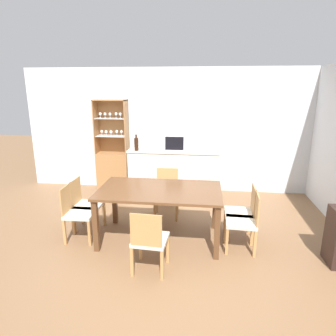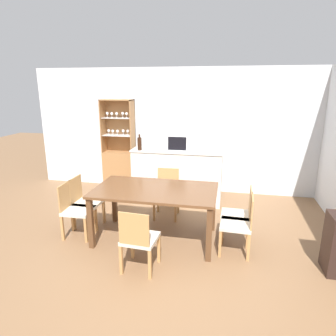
{
  "view_description": "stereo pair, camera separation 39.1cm",
  "coord_description": "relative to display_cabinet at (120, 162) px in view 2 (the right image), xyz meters",
  "views": [
    {
      "loc": [
        0.42,
        -3.6,
        2.2
      ],
      "look_at": [
        -0.16,
        1.14,
        0.87
      ],
      "focal_mm": 32.0,
      "sensor_mm": 36.0,
      "label": 1
    },
    {
      "loc": [
        0.81,
        -3.53,
        2.2
      ],
      "look_at": [
        -0.16,
        1.14,
        0.87
      ],
      "focal_mm": 32.0,
      "sensor_mm": 36.0,
      "label": 2
    }
  ],
  "objects": [
    {
      "name": "dining_chair_side_left_far",
      "position": [
        0.15,
        -1.93,
        -0.16
      ],
      "size": [
        0.4,
        0.4,
        0.82
      ],
      "rotation": [
        0.0,
        0.0,
        -1.58
      ],
      "color": "beige",
      "rests_on": "ground_plane"
    },
    {
      "name": "dining_chair_side_right_near",
      "position": [
        2.51,
        -2.23,
        -0.16
      ],
      "size": [
        0.42,
        0.42,
        0.82
      ],
      "rotation": [
        0.0,
        0.0,
        1.52
      ],
      "color": "beige",
      "rests_on": "ground_plane"
    },
    {
      "name": "wall_back",
      "position": [
        1.51,
        0.18,
        0.7
      ],
      "size": [
        6.8,
        0.06,
        2.55
      ],
      "color": "silver",
      "rests_on": "ground_plane"
    },
    {
      "name": "ground_plane",
      "position": [
        1.51,
        -2.45,
        -0.58
      ],
      "size": [
        18.0,
        18.0,
        0.0
      ],
      "primitive_type": "plane",
      "color": "brown"
    },
    {
      "name": "dining_chair_side_left_near",
      "position": [
        0.15,
        -2.23,
        -0.16
      ],
      "size": [
        0.41,
        0.41,
        0.82
      ],
      "rotation": [
        0.0,
        0.0,
        -1.54
      ],
      "color": "beige",
      "rests_on": "ground_plane"
    },
    {
      "name": "display_cabinet",
      "position": [
        0.0,
        0.0,
        0.0
      ],
      "size": [
        0.67,
        0.33,
        1.91
      ],
      "color": "#A37042",
      "rests_on": "ground_plane"
    },
    {
      "name": "kitchen_counter",
      "position": [
        1.37,
        -0.53,
        -0.06
      ],
      "size": [
        1.71,
        0.59,
        1.03
      ],
      "color": "silver",
      "rests_on": "ground_plane"
    },
    {
      "name": "dining_table",
      "position": [
        1.33,
        -2.08,
        0.11
      ],
      "size": [
        1.74,
        1.0,
        0.77
      ],
      "color": "brown",
      "rests_on": "ground_plane"
    },
    {
      "name": "dining_chair_head_near",
      "position": [
        1.32,
        -2.89,
        -0.16
      ],
      "size": [
        0.43,
        0.43,
        0.82
      ],
      "rotation": [
        0.0,
        0.0,
        -0.06
      ],
      "color": "beige",
      "rests_on": "ground_plane"
    },
    {
      "name": "microwave",
      "position": [
        1.46,
        -0.49,
        0.59
      ],
      "size": [
        0.52,
        0.39,
        0.28
      ],
      "color": "silver",
      "rests_on": "kitchen_counter"
    },
    {
      "name": "dining_chair_head_far",
      "position": [
        1.32,
        -1.27,
        -0.16
      ],
      "size": [
        0.42,
        0.42,
        0.82
      ],
      "rotation": [
        0.0,
        0.0,
        3.19
      ],
      "color": "beige",
      "rests_on": "ground_plane"
    },
    {
      "name": "wine_bottle",
      "position": [
        0.69,
        -0.73,
        0.58
      ],
      "size": [
        0.08,
        0.08,
        0.3
      ],
      "color": "black",
      "rests_on": "kitchen_counter"
    },
    {
      "name": "dining_chair_side_right_far",
      "position": [
        2.51,
        -1.93,
        -0.16
      ],
      "size": [
        0.41,
        0.41,
        0.82
      ],
      "rotation": [
        0.0,
        0.0,
        1.55
      ],
      "color": "beige",
      "rests_on": "ground_plane"
    }
  ]
}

